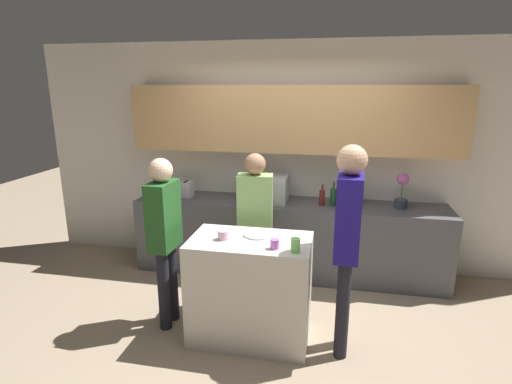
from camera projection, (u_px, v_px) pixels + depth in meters
The scene contains 19 objects.
ground_plane at pixel (268, 341), 3.54m from camera, with size 14.00×14.00×0.00m, color gray.
back_wall at pixel (292, 143), 4.71m from camera, with size 6.40×0.40×2.70m.
back_counter at pixel (288, 238), 4.74m from camera, with size 3.60×0.62×0.88m.
kitchen_island at pixel (250, 289), 3.50m from camera, with size 1.03×0.61×0.93m.
microwave at pixel (265, 188), 4.67m from camera, with size 0.52×0.39×0.30m.
toaster at pixel (182, 189), 4.88m from camera, with size 0.26×0.16×0.18m.
potted_plant at pixel (402, 191), 4.37m from camera, with size 0.14×0.14×0.40m.
bottle_0 at pixel (322, 198), 4.48m from camera, with size 0.06×0.06×0.25m.
bottle_1 at pixel (333, 197), 4.47m from camera, with size 0.07×0.07×0.28m.
bottle_2 at pixel (340, 196), 4.44m from camera, with size 0.07×0.07×0.31m.
bottle_3 at pixel (349, 200), 4.39m from camera, with size 0.08×0.08×0.23m.
bottle_4 at pixel (360, 194), 4.55m from camera, with size 0.08×0.08×0.30m.
plate_on_island at pixel (258, 234), 3.47m from camera, with size 0.26×0.26×0.01m.
cup_0 at pixel (223, 235), 3.37m from camera, with size 0.09×0.09×0.08m.
cup_1 at pixel (295, 245), 3.10m from camera, with size 0.07×0.07×0.11m.
cup_2 at pixel (275, 244), 3.17m from camera, with size 0.07×0.07×0.08m.
person_left at pixel (347, 233), 3.15m from camera, with size 0.23×0.35×1.77m.
person_center at pixel (255, 218), 3.93m from camera, with size 0.36×0.23×1.57m.
person_right at pixel (164, 230), 3.57m from camera, with size 0.21×0.35×1.59m.
Camera 1 is at (0.50, -3.04, 2.19)m, focal length 28.00 mm.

